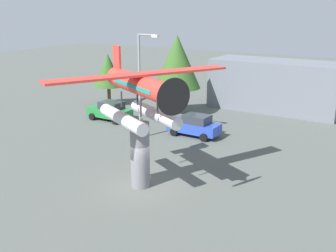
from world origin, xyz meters
TOP-DOWN VIEW (x-y plane):
  - ground_plane at (0.00, 0.00)m, footprint 140.00×140.00m
  - display_pedestal at (0.00, 0.00)m, footprint 1.10×1.10m
  - floatplane_monument at (0.12, -0.06)m, footprint 7.12×9.75m
  - car_near_green at (-10.69, 10.00)m, footprint 4.20×2.02m
  - car_mid_blue at (-1.86, 9.99)m, footprint 4.20×2.02m
  - streetlight_primary at (-5.08, 7.28)m, footprint 1.84×0.28m
  - storefront_building at (0.77, 22.00)m, footprint 12.65×5.15m
  - tree_west at (-14.72, 14.65)m, footprint 3.08×3.08m
  - tree_east at (-6.64, 15.18)m, footprint 4.48×4.48m

SIDE VIEW (x-z plane):
  - ground_plane at x=0.00m, z-range 0.00..0.00m
  - car_near_green at x=-10.69m, z-range 0.00..1.76m
  - car_mid_blue at x=-1.86m, z-range 0.00..1.76m
  - display_pedestal at x=0.00m, z-range 0.00..3.85m
  - storefront_building at x=0.77m, z-range 0.00..4.93m
  - tree_west at x=-14.72m, z-range 0.97..6.39m
  - streetlight_primary at x=-5.08m, z-range 0.64..8.80m
  - tree_east at x=-6.64m, z-range 1.29..8.86m
  - floatplane_monument at x=0.12m, z-range 3.52..7.52m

